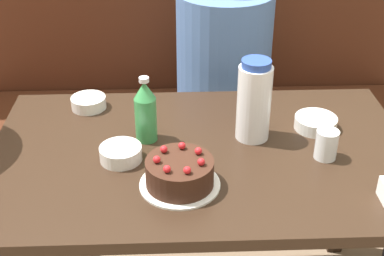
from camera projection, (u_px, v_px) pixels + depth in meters
The scene contains 10 objects.
bench_seat at pixel (191, 145), 2.56m from camera, with size 1.95×0.38×0.42m.
dining_table at pixel (202, 178), 1.63m from camera, with size 1.26×0.78×0.72m.
birthday_cake at pixel (180, 173), 1.42m from camera, with size 0.22×0.22×0.10m.
water_pitcher at pixel (254, 101), 1.59m from camera, with size 0.10×0.10×0.26m.
soju_bottle at pixel (145, 111), 1.59m from camera, with size 0.07×0.07×0.21m.
bowl_soup_white at pixel (121, 153), 1.53m from camera, with size 0.12×0.12×0.04m.
bowl_rice_small at pixel (89, 103), 1.80m from camera, with size 0.12×0.12×0.04m.
bowl_side_dish at pixel (316, 123), 1.69m from camera, with size 0.13×0.13×0.04m.
glass_water_tall at pixel (326, 144), 1.53m from camera, with size 0.06×0.06×0.09m.
person_dark_striped at pixel (223, 92), 2.21m from camera, with size 0.38×0.38×1.19m.
Camera 1 is at (-0.08, -1.33, 1.59)m, focal length 50.00 mm.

